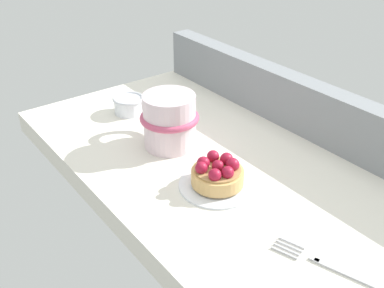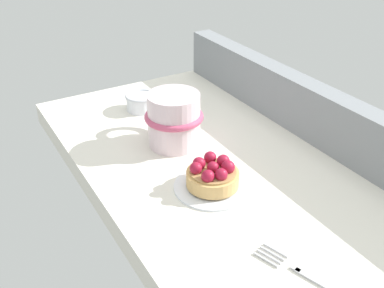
% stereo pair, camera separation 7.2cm
% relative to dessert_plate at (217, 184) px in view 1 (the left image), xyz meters
% --- Properties ---
extents(ground_plane, '(0.77, 0.41, 0.04)m').
position_rel_dessert_plate_xyz_m(ground_plane, '(-0.05, 0.05, -0.02)').
color(ground_plane, silver).
extents(window_rail_back, '(0.75, 0.04, 0.10)m').
position_rel_dessert_plate_xyz_m(window_rail_back, '(-0.05, 0.24, 0.05)').
color(window_rail_back, gray).
rests_on(window_rail_back, ground_plane).
extents(dessert_plate, '(0.12, 0.12, 0.01)m').
position_rel_dessert_plate_xyz_m(dessert_plate, '(0.00, 0.00, 0.00)').
color(dessert_plate, silver).
rests_on(dessert_plate, ground_plane).
extents(raspberry_tart, '(0.08, 0.08, 0.04)m').
position_rel_dessert_plate_xyz_m(raspberry_tart, '(-0.00, 0.00, 0.02)').
color(raspberry_tart, tan).
rests_on(raspberry_tart, dessert_plate).
extents(coffee_mug, '(0.14, 0.10, 0.09)m').
position_rel_dessert_plate_xyz_m(coffee_mug, '(-0.15, 0.01, 0.04)').
color(coffee_mug, silver).
rests_on(coffee_mug, ground_plane).
extents(dessert_fork, '(0.17, 0.07, 0.01)m').
position_rel_dessert_plate_xyz_m(dessert_fork, '(0.22, 0.00, -0.00)').
color(dessert_fork, '#B7B7BC').
rests_on(dessert_fork, ground_plane).
extents(sugar_bowl, '(0.06, 0.06, 0.03)m').
position_rel_dessert_plate_xyz_m(sugar_bowl, '(-0.30, 0.02, 0.01)').
color(sugar_bowl, silver).
rests_on(sugar_bowl, ground_plane).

